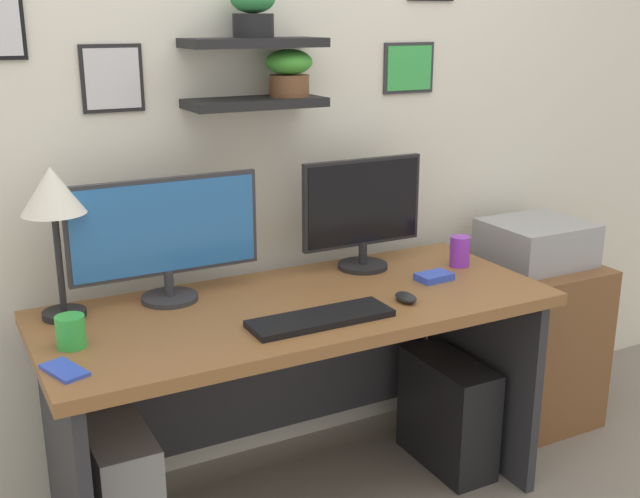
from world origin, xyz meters
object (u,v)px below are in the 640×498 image
coffee_mug (71,332)px  computer_tower_right (447,412)px  water_cup (460,251)px  computer_tower_left (120,491)px  drawer_cabinet (528,340)px  printer (536,243)px  monitor_left (165,234)px  scissors_tray (434,277)px  computer_mouse (406,297)px  desk (293,356)px  desk_lamp (53,200)px  cell_phone (64,370)px  keyboard (321,318)px  monitor_right (362,211)px

coffee_mug → computer_tower_right: coffee_mug is taller
water_cup → computer_tower_left: 1.41m
drawer_cabinet → printer: bearing=0.0°
monitor_left → scissors_tray: 0.92m
drawer_cabinet → computer_tower_left: 1.73m
computer_tower_left → computer_tower_right: computer_tower_left is taller
computer_mouse → printer: (0.83, 0.30, -0.01)m
printer → computer_tower_left: 1.81m
water_cup → computer_tower_left: bearing=-179.3°
monitor_left → computer_tower_right: 1.25m
computer_mouse → computer_tower_right: 0.65m
monitor_left → printer: monitor_left is taller
scissors_tray → water_cup: size_ratio=1.09×
desk → desk_lamp: bearing=166.6°
desk_lamp → cell_phone: bearing=-100.5°
desk → computer_mouse: bearing=-35.0°
computer_tower_right → cell_phone: bearing=-173.1°
keyboard → printer: bearing=15.9°
monitor_left → computer_mouse: size_ratio=6.76×
computer_mouse → printer: printer is taller
printer → desk: bearing=-175.2°
desk → keyboard: 0.32m
desk_lamp → desk: bearing=-13.4°
monitor_right → desk_lamp: (-1.04, 0.00, 0.15)m
monitor_left → drawer_cabinet: bearing=-2.6°
desk → monitor_left: monitor_left is taller
desk → keyboard: bearing=-94.2°
coffee_mug → drawer_cabinet: coffee_mug is taller
computer_tower_right → printer: bearing=16.6°
desk → drawer_cabinet: desk is taller
water_cup → desk_lamp: bearing=173.6°
monitor_right → keyboard: bearing=-133.7°
computer_mouse → drawer_cabinet: size_ratio=0.13×
scissors_tray → computer_tower_left: bearing=176.3°
desk → desk_lamp: 0.91m
coffee_mug → monitor_right: bearing=12.5°
monitor_left → scissors_tray: (0.87, -0.24, -0.21)m
printer → computer_tower_right: printer is taller
monitor_right → printer: size_ratio=1.22×
desk → desk_lamp: size_ratio=3.54×
keyboard → computer_mouse: bearing=3.8°
coffee_mug → computer_tower_right: (1.31, 0.01, -0.59)m
coffee_mug → drawer_cabinet: bearing=5.3°
cell_phone → computer_tower_right: cell_phone is taller
desk_lamp → cell_phone: 0.53m
coffee_mug → monitor_left: bearing=34.2°
coffee_mug → computer_tower_left: size_ratio=0.21×
desk → monitor_left: bearing=155.6°
coffee_mug → computer_tower_left: 0.59m
monitor_right → coffee_mug: (-1.07, -0.24, -0.17)m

